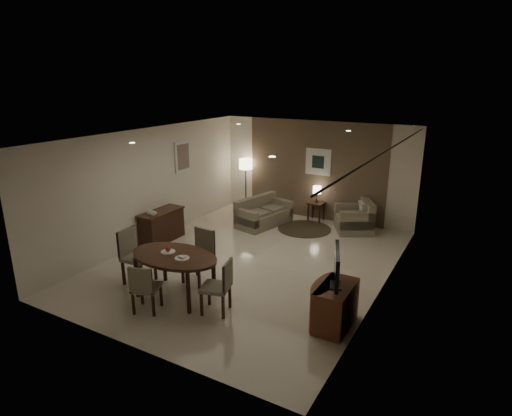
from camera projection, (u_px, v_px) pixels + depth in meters
The scene contains 31 objects.
room_shell at pixel (261, 197), 9.15m from camera, with size 5.50×7.00×2.70m.
taupe_accent at pixel (315, 170), 11.72m from camera, with size 3.96×0.03×2.70m, color brown.
curtain_wall at pixel (382, 224), 7.57m from camera, with size 0.08×6.70×2.58m, color beige, non-canonical shape.
curtain_rod at pixel (389, 149), 7.18m from camera, with size 0.03×0.03×6.80m, color black.
art_back_frame at pixel (318, 162), 11.58m from camera, with size 0.72×0.03×0.72m, color silver.
art_back_canvas at pixel (318, 162), 11.56m from camera, with size 0.34×0.01×0.34m, color black.
art_left_frame at pixel (183, 157), 10.95m from camera, with size 0.03×0.60×0.80m, color silver.
art_left_canvas at pixel (183, 157), 10.94m from camera, with size 0.01×0.46×0.64m, color gray.
downlight_nl at pixel (132, 143), 7.58m from camera, with size 0.10×0.10×0.01m, color white.
downlight_nr at pixel (272, 157), 6.27m from camera, with size 0.10×0.10×0.01m, color white.
downlight_fl at pixel (239, 124), 10.58m from camera, with size 0.10×0.10×0.01m, color white.
downlight_fr at pixel (348, 131), 9.26m from camera, with size 0.10×0.10×0.01m, color white.
console_desk at pixel (162, 226), 10.27m from camera, with size 0.48×1.20×0.75m, color #402114, non-canonical shape.
telephone at pixel (152, 212), 9.90m from camera, with size 0.20×0.14×0.09m, color white, non-canonical shape.
tv_cabinet at pixel (336, 306), 6.73m from camera, with size 0.48×0.90×0.70m, color brown, non-canonical shape.
flat_tv at pixel (337, 267), 6.55m from camera, with size 0.06×0.88×0.60m, color black, non-canonical shape.
dining_table at pixel (175, 275), 7.67m from camera, with size 1.69×1.06×0.79m, color #402114, non-canonical shape.
chair_near at pixel (146, 287), 7.16m from camera, with size 0.42×0.42×0.87m, color gray, non-canonical shape.
chair_far at pixel (197, 257), 8.16m from camera, with size 0.50×0.50×1.02m, color gray, non-canonical shape.
chair_left at pixel (138, 257), 8.14m from camera, with size 0.51×0.51×1.05m, color gray, non-canonical shape.
chair_right at pixel (216, 287), 7.11m from camera, with size 0.45×0.45×0.93m, color gray, non-canonical shape.
plate_a at pixel (168, 252), 7.67m from camera, with size 0.26×0.26×0.02m, color white.
plate_b at pixel (182, 258), 7.40m from camera, with size 0.26×0.26×0.02m, color white.
fruit_apple at pixel (168, 249), 7.66m from camera, with size 0.09×0.09×0.09m, color #9E2212.
napkin at pixel (182, 257), 7.40m from camera, with size 0.12×0.08×0.03m, color white.
round_rug at pixel (304, 229), 11.17m from camera, with size 1.39×1.39×0.01m, color #413824.
sofa at pixel (264, 212), 11.40m from camera, with size 0.77×1.55×0.73m, color gray, non-canonical shape.
armchair at pixel (354, 216), 10.90m from camera, with size 0.91×0.86×0.81m, color gray, non-canonical shape.
side_table at pixel (316, 211), 11.75m from camera, with size 0.41×0.41×0.53m, color #321C10, non-canonical shape.
table_lamp at pixel (317, 193), 11.61m from camera, with size 0.22×0.22×0.50m, color #FFEAC1, non-canonical shape.
floor_lamp at pixel (246, 184), 12.66m from camera, with size 0.38×0.38×1.52m, color #FFE5B7, non-canonical shape.
Camera 1 is at (4.25, -7.33, 3.81)m, focal length 30.00 mm.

